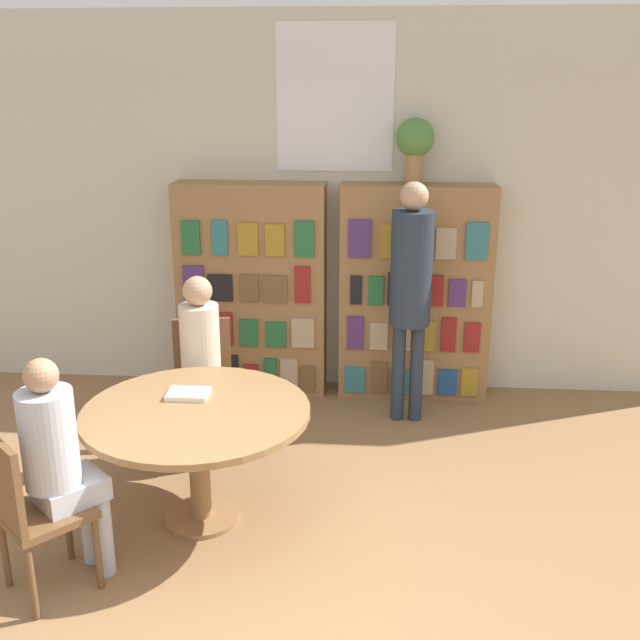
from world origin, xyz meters
TOP-DOWN VIEW (x-y plane):
  - wall_back at (0.00, 3.35)m, footprint 6.40×0.07m
  - bookshelf_left at (-0.66, 3.15)m, footprint 1.19×0.34m
  - bookshelf_right at (0.66, 3.15)m, footprint 1.19×0.34m
  - flower_vase at (0.61, 3.16)m, footprint 0.29×0.29m
  - reading_table at (-0.65, 1.17)m, footprint 1.30×1.30m
  - chair_near_camera at (-1.32, 0.44)m, footprint 0.57×0.57m
  - chair_left_side at (-0.84, 2.14)m, footprint 0.47×0.47m
  - seated_reader_left at (-0.81, 1.96)m, footprint 0.32×0.39m
  - seated_reader_right at (-1.20, 0.58)m, footprint 0.42×0.42m
  - librarian_standing at (0.60, 2.65)m, footprint 0.30×0.57m
  - open_book_on_table at (-0.74, 1.34)m, footprint 0.24×0.18m

SIDE VIEW (x-z plane):
  - chair_near_camera at x=-1.32m, z-range 0.06..0.96m
  - chair_left_side at x=-0.84m, z-range 0.06..0.96m
  - reading_table at x=-0.65m, z-range 0.25..0.97m
  - seated_reader_right at x=-1.20m, z-range 0.09..1.33m
  - seated_reader_left at x=-0.81m, z-range 0.09..1.36m
  - open_book_on_table at x=-0.74m, z-range 0.72..0.75m
  - bookshelf_left at x=-0.66m, z-range 0.00..1.72m
  - bookshelf_right at x=0.66m, z-range 0.00..1.72m
  - librarian_standing at x=0.60m, z-range 0.21..2.02m
  - wall_back at x=0.00m, z-range 0.01..3.01m
  - flower_vase at x=0.61m, z-range 1.79..2.28m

